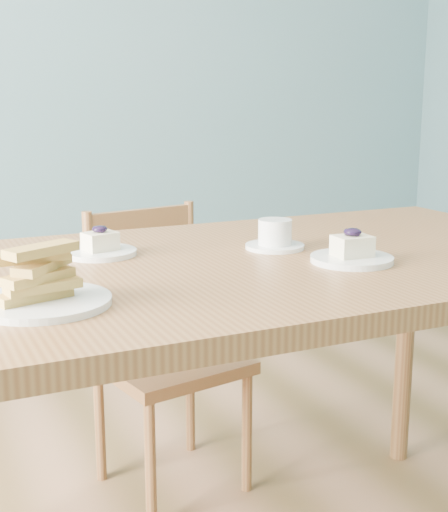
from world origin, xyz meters
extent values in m
cube|color=slate|center=(0.00, 2.50, 1.35)|extent=(5.00, 0.01, 2.70)
cube|color=brown|center=(-0.05, -0.01, 0.81)|extent=(1.56, 0.90, 0.04)
cylinder|color=brown|center=(0.67, 0.37, 0.40)|extent=(0.06, 0.06, 0.79)
cube|color=brown|center=(-0.08, 0.52, 0.40)|extent=(0.45, 0.44, 0.04)
cylinder|color=brown|center=(-0.22, 0.34, 0.19)|extent=(0.03, 0.03, 0.38)
cylinder|color=brown|center=(0.11, 0.40, 0.19)|extent=(0.03, 0.03, 0.38)
cylinder|color=brown|center=(-0.27, 0.65, 0.19)|extent=(0.03, 0.03, 0.38)
cylinder|color=brown|center=(0.05, 0.71, 0.19)|extent=(0.03, 0.03, 0.38)
cylinder|color=brown|center=(-0.29, 0.66, 0.64)|extent=(0.03, 0.03, 0.44)
cylinder|color=brown|center=(0.06, 0.72, 0.64)|extent=(0.03, 0.03, 0.44)
cube|color=brown|center=(-0.11, 0.69, 0.76)|extent=(0.33, 0.08, 0.17)
cylinder|color=brown|center=(-0.19, 0.67, 0.55)|extent=(0.01, 0.01, 0.26)
cylinder|color=brown|center=(-0.11, 0.69, 0.55)|extent=(0.01, 0.01, 0.26)
cylinder|color=brown|center=(-0.03, 0.70, 0.55)|extent=(0.01, 0.01, 0.26)
cylinder|color=silver|center=(0.09, -0.14, 0.84)|extent=(0.18, 0.18, 0.01)
cube|color=beige|center=(0.09, -0.14, 0.87)|extent=(0.08, 0.06, 0.04)
ellipsoid|color=black|center=(0.09, -0.14, 0.90)|extent=(0.04, 0.04, 0.02)
sphere|color=black|center=(0.10, -0.13, 0.90)|extent=(0.02, 0.02, 0.02)
sphere|color=black|center=(0.08, -0.13, 0.90)|extent=(0.02, 0.02, 0.02)
sphere|color=black|center=(0.09, -0.15, 0.90)|extent=(0.02, 0.02, 0.02)
cylinder|color=silver|center=(-0.38, 0.16, 0.84)|extent=(0.16, 0.16, 0.01)
cube|color=beige|center=(-0.38, 0.16, 0.87)|extent=(0.08, 0.07, 0.04)
ellipsoid|color=black|center=(-0.38, 0.16, 0.90)|extent=(0.03, 0.03, 0.02)
sphere|color=black|center=(-0.37, 0.16, 0.90)|extent=(0.01, 0.01, 0.01)
sphere|color=black|center=(-0.39, 0.17, 0.90)|extent=(0.01, 0.01, 0.01)
sphere|color=black|center=(-0.38, 0.15, 0.90)|extent=(0.01, 0.01, 0.01)
cylinder|color=silver|center=(0.00, 0.06, 0.84)|extent=(0.14, 0.14, 0.01)
cylinder|color=silver|center=(0.00, 0.06, 0.88)|extent=(0.10, 0.10, 0.06)
cylinder|color=olive|center=(0.00, 0.06, 0.90)|extent=(0.07, 0.07, 0.00)
torus|color=silver|center=(0.04, 0.07, 0.88)|extent=(0.05, 0.03, 0.05)
cylinder|color=silver|center=(-0.58, -0.18, 0.84)|extent=(0.23, 0.23, 0.01)
camera|label=1|loc=(-0.79, -1.37, 1.18)|focal=50.00mm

